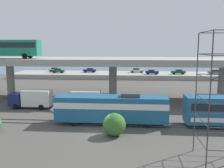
# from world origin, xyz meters

# --- Properties ---
(ground_plane) EXTENTS (260.00, 260.00, 0.00)m
(ground_plane) POSITION_xyz_m (0.00, 0.00, 0.00)
(ground_plane) COLOR #4C4944
(rail_strip_near) EXTENTS (110.00, 0.12, 0.12)m
(rail_strip_near) POSITION_xyz_m (0.00, 3.24, 0.06)
(rail_strip_near) COLOR #59544C
(rail_strip_near) RESTS_ON ground_plane
(rail_strip_far) EXTENTS (110.00, 0.12, 0.12)m
(rail_strip_far) POSITION_xyz_m (0.00, 4.76, 0.06)
(rail_strip_far) COLOR #59544C
(rail_strip_far) RESTS_ON ground_plane
(train_locomotive) EXTENTS (15.51, 3.04, 4.18)m
(train_locomotive) POSITION_xyz_m (0.31, 4.00, 2.19)
(train_locomotive) COLOR #1E5984
(train_locomotive) RESTS_ON ground_plane
(highway_overpass) EXTENTS (96.00, 12.22, 7.87)m
(highway_overpass) POSITION_xyz_m (0.00, 20.00, 7.08)
(highway_overpass) COLOR #9E998E
(highway_overpass) RESTS_ON ground_plane
(transit_bus_on_overpass) EXTENTS (12.00, 2.68, 3.40)m
(transit_bus_on_overpass) POSITION_xyz_m (-19.37, 17.56, 9.93)
(transit_bus_on_overpass) COLOR #197A56
(transit_bus_on_overpass) RESTS_ON highway_overpass
(service_truck_west) EXTENTS (6.80, 2.46, 3.04)m
(service_truck_west) POSITION_xyz_m (-12.68, 11.49, 1.64)
(service_truck_west) COLOR navy
(service_truck_west) RESTS_ON ground_plane
(service_truck_east) EXTENTS (6.80, 2.46, 3.04)m
(service_truck_east) POSITION_xyz_m (-2.80, 11.49, 1.64)
(service_truck_east) COLOR #515459
(service_truck_east) RESTS_ON ground_plane
(pier_parking_lot) EXTENTS (71.33, 13.93, 1.43)m
(pier_parking_lot) POSITION_xyz_m (0.00, 55.00, 0.71)
(pier_parking_lot) COLOR #9E998E
(pier_parking_lot) RESTS_ON ground_plane
(parked_car_0) EXTENTS (4.08, 1.83, 1.50)m
(parked_car_0) POSITION_xyz_m (9.82, 51.76, 2.20)
(parked_car_0) COLOR navy
(parked_car_0) RESTS_ON pier_parking_lot
(parked_car_1) EXTENTS (4.08, 1.98, 1.50)m
(parked_car_1) POSITION_xyz_m (-20.81, 53.99, 2.20)
(parked_car_1) COLOR #0C4C26
(parked_car_1) RESTS_ON pier_parking_lot
(parked_car_2) EXTENTS (4.33, 1.86, 1.50)m
(parked_car_2) POSITION_xyz_m (-22.89, 57.40, 2.20)
(parked_car_2) COLOR #9E998C
(parked_car_2) RESTS_ON pier_parking_lot
(parked_car_3) EXTENTS (4.69, 1.93, 1.50)m
(parked_car_3) POSITION_xyz_m (5.19, 56.57, 2.20)
(parked_car_3) COLOR #B7B7BC
(parked_car_3) RESTS_ON pier_parking_lot
(parked_car_4) EXTENTS (4.28, 1.82, 1.50)m
(parked_car_4) POSITION_xyz_m (-10.61, 56.09, 2.20)
(parked_car_4) COLOR navy
(parked_car_4) RESTS_ON pier_parking_lot
(parked_car_5) EXTENTS (4.42, 1.86, 1.50)m
(parked_car_5) POSITION_xyz_m (29.59, 52.81, 2.20)
(parked_car_5) COLOR #515459
(parked_car_5) RESTS_ON pier_parking_lot
(parked_car_6) EXTENTS (4.35, 1.95, 1.50)m
(parked_car_6) POSITION_xyz_m (18.16, 52.84, 2.20)
(parked_car_6) COLOR #0C4C26
(parked_car_6) RESTS_ON pier_parking_lot
(harbor_water) EXTENTS (140.00, 36.00, 0.01)m
(harbor_water) POSITION_xyz_m (0.00, 78.00, 0.00)
(harbor_water) COLOR #385B7A
(harbor_water) RESTS_ON ground_plane
(shrub_right) EXTENTS (2.62, 2.62, 2.62)m
(shrub_right) POSITION_xyz_m (1.74, -0.45, 1.31)
(shrub_right) COLOR #356D29
(shrub_right) RESTS_ON ground_plane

